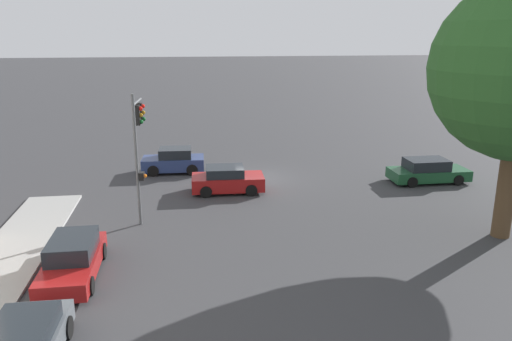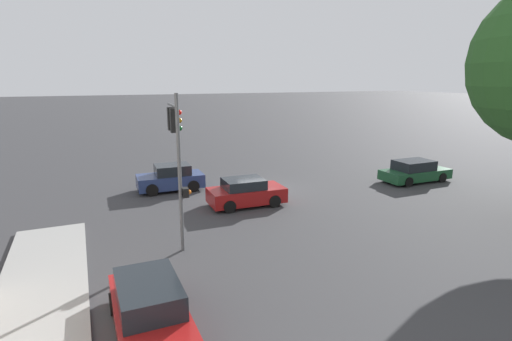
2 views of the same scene
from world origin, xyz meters
name	(u,v)px [view 2 (image 2 of 2)]	position (x,y,z in m)	size (l,w,h in m)	color
ground_plane	(263,190)	(0.00, 0.00, 0.00)	(300.00, 300.00, 0.00)	#333335
traffic_signal	(177,142)	(6.34, 5.83, 4.14)	(0.52, 2.41, 5.99)	#515456
crossing_car_0	(246,193)	(2.05, 2.28, 0.68)	(3.99, 2.09, 1.43)	maroon
crossing_car_1	(171,178)	(5.02, -2.19, 0.73)	(3.88, 2.05, 1.54)	navy
crossing_car_2	(415,172)	(-9.78, 2.07, 0.65)	(4.53, 1.98, 1.39)	#194728
parked_car_0	(150,311)	(8.42, 11.31, 0.67)	(1.85, 4.50, 1.43)	maroon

